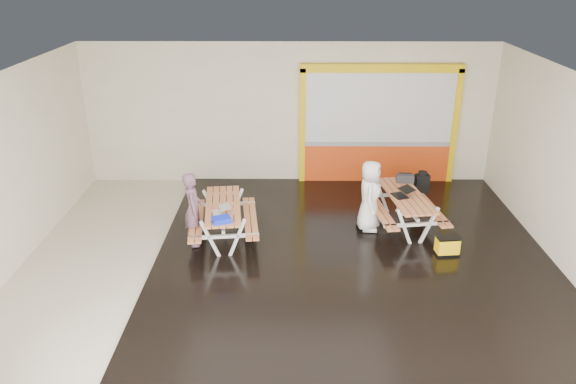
{
  "coord_description": "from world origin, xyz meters",
  "views": [
    {
      "loc": [
        0.08,
        -9.28,
        5.34
      ],
      "look_at": [
        0.0,
        0.9,
        1.0
      ],
      "focal_mm": 34.63,
      "sensor_mm": 36.0,
      "label": 1
    }
  ],
  "objects_px": {
    "toolbox": "(405,178)",
    "blue_pouch": "(221,220)",
    "picnic_table_right": "(405,203)",
    "laptop_right": "(402,193)",
    "person_right": "(370,196)",
    "fluke_bag": "(447,246)",
    "laptop_left": "(221,211)",
    "backpack": "(422,183)",
    "person_left": "(193,209)",
    "picnic_table_left": "(223,213)",
    "dark_case": "(366,223)"
  },
  "relations": [
    {
      "from": "person_right",
      "to": "toolbox",
      "type": "relative_size",
      "value": 3.83
    },
    {
      "from": "laptop_left",
      "to": "laptop_right",
      "type": "height_order",
      "value": "laptop_right"
    },
    {
      "from": "backpack",
      "to": "picnic_table_right",
      "type": "bearing_deg",
      "value": -121.64
    },
    {
      "from": "blue_pouch",
      "to": "fluke_bag",
      "type": "height_order",
      "value": "blue_pouch"
    },
    {
      "from": "blue_pouch",
      "to": "toolbox",
      "type": "relative_size",
      "value": 0.85
    },
    {
      "from": "picnic_table_right",
      "to": "person_left",
      "type": "distance_m",
      "value": 4.36
    },
    {
      "from": "toolbox",
      "to": "dark_case",
      "type": "xyz_separation_m",
      "value": [
        -0.88,
        -0.67,
        -0.75
      ]
    },
    {
      "from": "laptop_left",
      "to": "backpack",
      "type": "xyz_separation_m",
      "value": [
        4.25,
        1.76,
        -0.12
      ]
    },
    {
      "from": "person_left",
      "to": "toolbox",
      "type": "bearing_deg",
      "value": -79.6
    },
    {
      "from": "laptop_left",
      "to": "blue_pouch",
      "type": "distance_m",
      "value": 0.4
    },
    {
      "from": "person_left",
      "to": "blue_pouch",
      "type": "height_order",
      "value": "person_left"
    },
    {
      "from": "picnic_table_left",
      "to": "person_left",
      "type": "height_order",
      "value": "person_left"
    },
    {
      "from": "person_left",
      "to": "blue_pouch",
      "type": "bearing_deg",
      "value": -137.93
    },
    {
      "from": "fluke_bag",
      "to": "blue_pouch",
      "type": "bearing_deg",
      "value": -178.26
    },
    {
      "from": "picnic_table_right",
      "to": "dark_case",
      "type": "distance_m",
      "value": 0.91
    },
    {
      "from": "picnic_table_left",
      "to": "fluke_bag",
      "type": "relative_size",
      "value": 4.47
    },
    {
      "from": "picnic_table_right",
      "to": "person_left",
      "type": "relative_size",
      "value": 1.43
    },
    {
      "from": "laptop_left",
      "to": "backpack",
      "type": "relative_size",
      "value": 0.83
    },
    {
      "from": "laptop_left",
      "to": "fluke_bag",
      "type": "height_order",
      "value": "laptop_left"
    },
    {
      "from": "picnic_table_left",
      "to": "person_right",
      "type": "relative_size",
      "value": 1.4
    },
    {
      "from": "person_left",
      "to": "dark_case",
      "type": "relative_size",
      "value": 3.9
    },
    {
      "from": "picnic_table_right",
      "to": "dark_case",
      "type": "height_order",
      "value": "picnic_table_right"
    },
    {
      "from": "person_right",
      "to": "dark_case",
      "type": "distance_m",
      "value": 0.72
    },
    {
      "from": "picnic_table_right",
      "to": "backpack",
      "type": "bearing_deg",
      "value": 58.36
    },
    {
      "from": "person_right",
      "to": "dark_case",
      "type": "height_order",
      "value": "person_right"
    },
    {
      "from": "blue_pouch",
      "to": "dark_case",
      "type": "height_order",
      "value": "blue_pouch"
    },
    {
      "from": "backpack",
      "to": "dark_case",
      "type": "xyz_separation_m",
      "value": [
        -1.3,
        -0.82,
        -0.59
      ]
    },
    {
      "from": "person_left",
      "to": "laptop_right",
      "type": "xyz_separation_m",
      "value": [
        4.19,
        0.75,
        0.02
      ]
    },
    {
      "from": "person_left",
      "to": "laptop_right",
      "type": "bearing_deg",
      "value": -88.45
    },
    {
      "from": "toolbox",
      "to": "blue_pouch",
      "type": "bearing_deg",
      "value": -151.98
    },
    {
      "from": "backpack",
      "to": "dark_case",
      "type": "height_order",
      "value": "backpack"
    },
    {
      "from": "picnic_table_left",
      "to": "fluke_bag",
      "type": "height_order",
      "value": "picnic_table_left"
    },
    {
      "from": "person_left",
      "to": "person_right",
      "type": "distance_m",
      "value": 3.57
    },
    {
      "from": "laptop_right",
      "to": "person_left",
      "type": "bearing_deg",
      "value": -169.83
    },
    {
      "from": "laptop_right",
      "to": "fluke_bag",
      "type": "relative_size",
      "value": 1.05
    },
    {
      "from": "laptop_right",
      "to": "blue_pouch",
      "type": "xyz_separation_m",
      "value": [
        -3.58,
        -1.25,
        -0.01
      ]
    },
    {
      "from": "laptop_left",
      "to": "fluke_bag",
      "type": "xyz_separation_m",
      "value": [
        4.35,
        -0.27,
        -0.6
      ]
    },
    {
      "from": "person_left",
      "to": "person_right",
      "type": "height_order",
      "value": "person_right"
    },
    {
      "from": "person_right",
      "to": "fluke_bag",
      "type": "relative_size",
      "value": 3.2
    },
    {
      "from": "backpack",
      "to": "dark_case",
      "type": "distance_m",
      "value": 1.64
    },
    {
      "from": "picnic_table_right",
      "to": "toolbox",
      "type": "distance_m",
      "value": 0.75
    },
    {
      "from": "picnic_table_left",
      "to": "laptop_right",
      "type": "bearing_deg",
      "value": 7.36
    },
    {
      "from": "person_left",
      "to": "laptop_right",
      "type": "relative_size",
      "value": 3.04
    },
    {
      "from": "person_right",
      "to": "blue_pouch",
      "type": "bearing_deg",
      "value": 121.43
    },
    {
      "from": "picnic_table_right",
      "to": "person_right",
      "type": "bearing_deg",
      "value": -168.95
    },
    {
      "from": "laptop_left",
      "to": "backpack",
      "type": "height_order",
      "value": "backpack"
    },
    {
      "from": "picnic_table_right",
      "to": "laptop_right",
      "type": "xyz_separation_m",
      "value": [
        -0.09,
        -0.07,
        0.24
      ]
    },
    {
      "from": "toolbox",
      "to": "picnic_table_right",
      "type": "bearing_deg",
      "value": -98.66
    },
    {
      "from": "person_right",
      "to": "backpack",
      "type": "xyz_separation_m",
      "value": [
        1.29,
        1.0,
        -0.11
      ]
    },
    {
      "from": "picnic_table_right",
      "to": "blue_pouch",
      "type": "relative_size",
      "value": 6.45
    }
  ]
}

